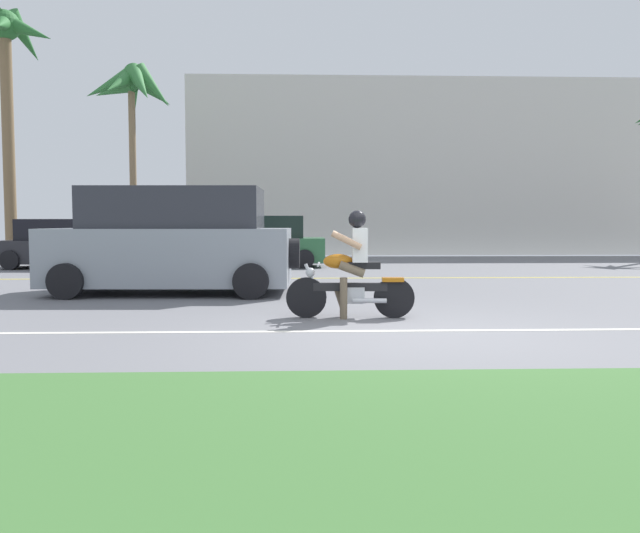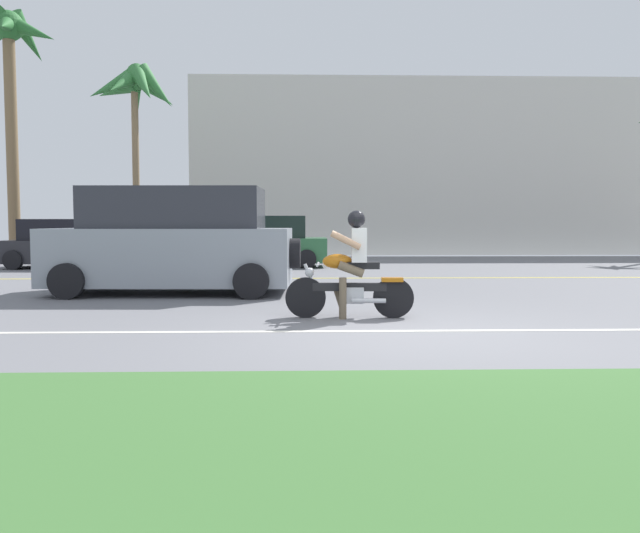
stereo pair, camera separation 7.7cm
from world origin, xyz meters
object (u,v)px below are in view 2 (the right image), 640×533
object	(u,v)px
motorcyclist	(351,273)
palm_tree_2	(9,54)
suv_nearby	(174,242)
palm_tree_0	(135,94)
parked_car_1	(259,243)
parked_car_0	(73,245)

from	to	relation	value
motorcyclist	palm_tree_2	distance (m)	18.24
suv_nearby	palm_tree_2	bearing A→B (deg)	126.05
suv_nearby	palm_tree_0	bearing A→B (deg)	107.38
parked_car_1	palm_tree_0	size ratio (longest dim) A/B	0.62
motorcyclist	palm_tree_2	size ratio (longest dim) A/B	0.21
parked_car_0	parked_car_1	xyz separation A→B (m)	(5.54, 0.29, 0.04)
motorcyclist	palm_tree_0	bearing A→B (deg)	114.76
parked_car_1	suv_nearby	bearing A→B (deg)	-98.82
suv_nearby	motorcyclist	bearing A→B (deg)	-46.89
suv_nearby	parked_car_0	xyz separation A→B (m)	(-4.39, 7.13, -0.29)
parked_car_0	palm_tree_0	distance (m)	6.37
suv_nearby	palm_tree_2	size ratio (longest dim) A/B	0.55
palm_tree_0	palm_tree_2	xyz separation A→B (m)	(-4.01, -0.61, 1.19)
parked_car_0	palm_tree_2	distance (m)	7.63
suv_nearby	parked_car_1	size ratio (longest dim) A/B	1.11
motorcyclist	suv_nearby	size ratio (longest dim) A/B	0.38
motorcyclist	palm_tree_0	distance (m)	16.35
motorcyclist	parked_car_0	distance (m)	12.90
motorcyclist	parked_car_1	world-z (taller)	parked_car_1
motorcyclist	suv_nearby	xyz separation A→B (m)	(-3.13, 3.35, 0.33)
parked_car_1	palm_tree_0	world-z (taller)	palm_tree_0
suv_nearby	parked_car_0	bearing A→B (deg)	121.60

